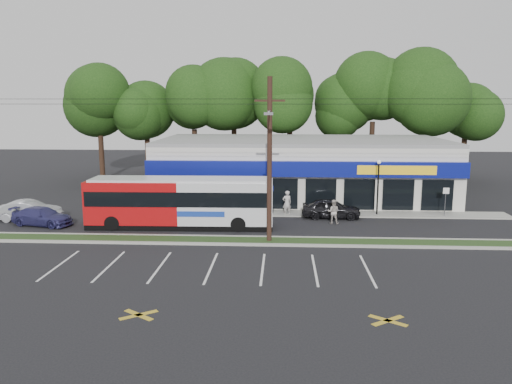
{
  "coord_description": "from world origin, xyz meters",
  "views": [
    {
      "loc": [
        3.77,
        -28.74,
        8.52
      ],
      "look_at": [
        1.97,
        5.0,
        2.41
      ],
      "focal_mm": 35.0,
      "sensor_mm": 36.0,
      "label": 1
    }
  ],
  "objects": [
    {
      "name": "car_dark",
      "position": [
        7.42,
        7.73,
        0.74
      ],
      "size": [
        4.39,
        1.9,
        1.47
      ],
      "primitive_type": "imported",
      "rotation": [
        0.0,
        0.0,
        1.53
      ],
      "color": "black",
      "rests_on": "ground"
    },
    {
      "name": "car_blue",
      "position": [
        -13.0,
        4.44,
        0.64
      ],
      "size": [
        4.68,
        2.74,
        1.27
      ],
      "primitive_type": "imported",
      "rotation": [
        0.0,
        0.0,
        1.34
      ],
      "color": "navy",
      "rests_on": "ground"
    },
    {
      "name": "sidewalk",
      "position": [
        5.0,
        9.0,
        0.05
      ],
      "size": [
        32.0,
        2.2,
        0.1
      ],
      "primitive_type": "cube",
      "color": "#9E9E93",
      "rests_on": "ground"
    },
    {
      "name": "curb_north",
      "position": [
        0.0,
        1.85,
        0.07
      ],
      "size": [
        40.0,
        0.25,
        0.14
      ],
      "primitive_type": "cube",
      "color": "#9E9E93",
      "rests_on": "ground"
    },
    {
      "name": "pedestrian_a",
      "position": [
        4.14,
        8.5,
        0.95
      ],
      "size": [
        0.8,
        0.65,
        1.9
      ],
      "primitive_type": "imported",
      "rotation": [
        0.0,
        0.0,
        3.46
      ],
      "color": "beige",
      "rests_on": "ground"
    },
    {
      "name": "curb_south",
      "position": [
        0.0,
        0.15,
        0.07
      ],
      "size": [
        40.0,
        0.25,
        0.14
      ],
      "primitive_type": "cube",
      "color": "#9E9E93",
      "rests_on": "ground"
    },
    {
      "name": "strip_mall",
      "position": [
        5.5,
        15.91,
        2.65
      ],
      "size": [
        25.0,
        12.55,
        5.3
      ],
      "color": "beige",
      "rests_on": "ground"
    },
    {
      "name": "sign_post",
      "position": [
        16.0,
        8.57,
        1.56
      ],
      "size": [
        0.45,
        0.1,
        2.23
      ],
      "color": "#59595E",
      "rests_on": "ground"
    },
    {
      "name": "utility_pole",
      "position": [
        2.83,
        0.93,
        5.41
      ],
      "size": [
        50.0,
        2.77,
        10.0
      ],
      "color": "black",
      "rests_on": "ground"
    },
    {
      "name": "ground",
      "position": [
        0.0,
        0.0,
        0.0
      ],
      "size": [
        120.0,
        120.0,
        0.0
      ],
      "primitive_type": "plane",
      "color": "black",
      "rests_on": "ground"
    },
    {
      "name": "tree_line",
      "position": [
        4.0,
        26.0,
        8.42
      ],
      "size": [
        46.76,
        6.76,
        11.83
      ],
      "color": "black",
      "rests_on": "ground"
    },
    {
      "name": "grass_strip",
      "position": [
        0.0,
        1.0,
        0.06
      ],
      "size": [
        40.0,
        1.6,
        0.12
      ],
      "primitive_type": "cube",
      "color": "#1E3616",
      "rests_on": "ground"
    },
    {
      "name": "lamp_post",
      "position": [
        11.0,
        8.8,
        2.67
      ],
      "size": [
        0.3,
        0.3,
        4.25
      ],
      "color": "black",
      "rests_on": "ground"
    },
    {
      "name": "car_silver",
      "position": [
        -14.65,
        5.8,
        0.74
      ],
      "size": [
        4.59,
        1.96,
        1.47
      ],
      "primitive_type": "imported",
      "rotation": [
        0.0,
        0.0,
        1.66
      ],
      "color": "#A7A9AF",
      "rests_on": "ground"
    },
    {
      "name": "metrobus",
      "position": [
        -3.19,
        4.5,
        1.81
      ],
      "size": [
        12.76,
        2.94,
        3.41
      ],
      "rotation": [
        0.0,
        0.0,
        0.02
      ],
      "color": "#AD0D10",
      "rests_on": "ground"
    },
    {
      "name": "pedestrian_b",
      "position": [
        7.4,
        6.0,
        0.86
      ],
      "size": [
        0.92,
        0.76,
        1.73
      ],
      "primitive_type": "imported",
      "rotation": [
        0.0,
        0.0,
        3.0
      ],
      "color": "#B6ACA4",
      "rests_on": "ground"
    }
  ]
}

